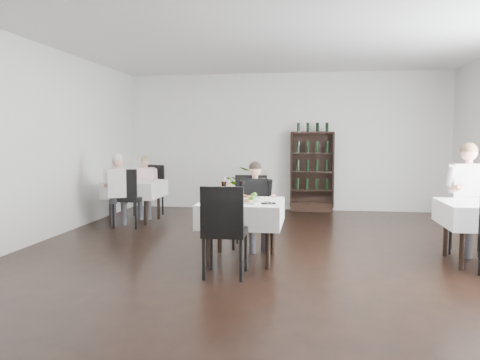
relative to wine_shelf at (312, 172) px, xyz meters
name	(u,v)px	position (x,y,z in m)	size (l,w,h in m)	color
room_shell	(266,144)	(-0.60, -4.31, 0.65)	(9.00, 9.00, 9.00)	black
wine_shelf	(312,172)	(0.00, 0.00, 0.00)	(0.90, 0.28, 1.75)	black
main_table	(242,213)	(-0.90, -4.31, -0.23)	(1.03, 1.03, 0.77)	black
left_table	(135,189)	(-3.30, -1.81, -0.23)	(0.98, 0.98, 0.77)	black
potted_tree	(248,189)	(-1.37, -0.22, -0.36)	(0.88, 0.76, 0.98)	#1E511B
main_chair_far	(250,206)	(-0.90, -3.48, -0.26)	(0.48, 0.48, 1.03)	black
main_chair_near	(224,225)	(-0.99, -5.10, -0.25)	(0.48, 0.49, 1.05)	black
left_chair_far	(151,186)	(-3.28, -0.97, -0.26)	(0.62, 0.62, 1.03)	black
left_chair_near	(127,194)	(-3.22, -2.40, -0.25)	(0.49, 0.50, 1.04)	black
right_chair_far	(466,215)	(2.09, -3.41, -0.34)	(0.51, 0.52, 0.90)	black
diner_main	(256,199)	(-0.80, -3.67, -0.12)	(0.52, 0.56, 1.24)	#3C3B43
diner_left_far	(145,182)	(-3.27, -1.32, -0.13)	(0.51, 0.54, 1.23)	#3C3B43
diner_left_near	(118,185)	(-3.36, -2.45, -0.09)	(0.58, 0.61, 1.30)	#3C3B43
diner_right_far	(469,189)	(2.10, -3.47, 0.03)	(0.58, 0.59, 1.51)	#3C3B43
plate_far	(250,197)	(-0.83, -4.03, -0.06)	(0.30, 0.30, 0.08)	white
plate_near	(247,201)	(-0.81, -4.47, -0.06)	(0.32, 0.32, 0.09)	white
pilsner_dark	(224,191)	(-1.13, -4.34, 0.05)	(0.07, 0.07, 0.31)	black
pilsner_lager	(229,191)	(-1.08, -4.20, 0.03)	(0.06, 0.06, 0.27)	gold
coke_bottle	(229,193)	(-1.08, -4.28, 0.01)	(0.06, 0.06, 0.23)	silver
napkin_cutlery	(268,203)	(-0.55, -4.50, -0.07)	(0.20, 0.19, 0.02)	black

